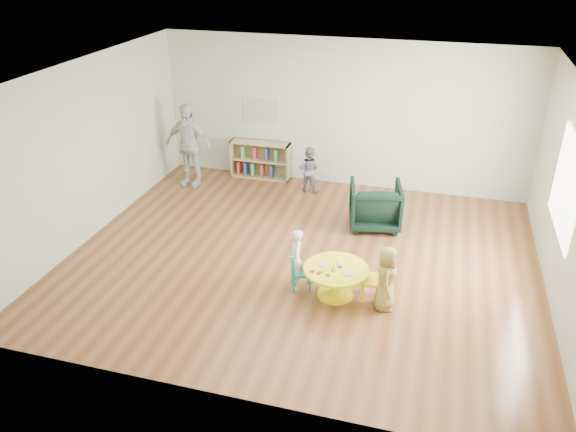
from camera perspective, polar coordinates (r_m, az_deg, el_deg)
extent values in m
plane|color=brown|center=(8.64, 1.45, -4.26)|extent=(7.00, 7.00, 0.00)
cube|color=silver|center=(7.59, 1.70, 13.78)|extent=(7.00, 6.00, 0.10)
cube|color=#ADBCA0|center=(10.78, 5.58, 10.25)|extent=(7.00, 0.10, 2.80)
cube|color=#ADBCA0|center=(5.49, -6.28, -7.41)|extent=(7.00, 0.10, 2.80)
cube|color=#ADBCA0|center=(9.43, -19.64, 6.31)|extent=(0.10, 6.00, 2.80)
cube|color=#ADBCA0|center=(7.99, 26.69, 1.24)|extent=(0.10, 6.00, 2.80)
cube|color=white|center=(8.22, 26.40, 2.76)|extent=(0.02, 1.60, 1.30)
cylinder|color=#FFEF15|center=(7.72, 4.85, -6.81)|extent=(0.16, 0.16, 0.40)
cylinder|color=#FFEF15|center=(7.82, 4.80, -7.91)|extent=(0.49, 0.49, 0.04)
cylinder|color=#FFEF15|center=(7.60, 4.92, -5.43)|extent=(0.88, 0.88, 0.04)
cylinder|color=pink|center=(7.66, 3.56, -4.86)|extent=(0.15, 0.15, 0.02)
cylinder|color=pink|center=(7.50, 6.14, -5.75)|extent=(0.17, 0.17, 0.02)
cylinder|color=#FFEF15|center=(7.57, 4.76, -5.22)|extent=(0.06, 0.13, 0.04)
cylinder|color=#147324|center=(7.50, 4.52, -5.53)|extent=(0.03, 0.05, 0.02)
cylinder|color=#147324|center=(7.63, 4.98, -4.91)|extent=(0.03, 0.05, 0.02)
cube|color=red|center=(7.49, 2.52, -5.64)|extent=(0.06, 0.06, 0.02)
cube|color=orange|center=(7.49, 3.50, -5.64)|extent=(0.05, 0.05, 0.02)
cube|color=#162EA8|center=(7.61, 5.32, -5.17)|extent=(0.05, 0.05, 0.02)
cube|color=#147324|center=(7.42, 4.04, -5.99)|extent=(0.06, 0.07, 0.02)
cube|color=red|center=(7.46, 3.17, -5.79)|extent=(0.05, 0.06, 0.02)
cube|color=teal|center=(7.81, 1.36, -5.65)|extent=(0.37, 0.37, 0.04)
cube|color=teal|center=(7.73, 0.44, -4.79)|extent=(0.12, 0.28, 0.25)
cylinder|color=teal|center=(7.98, 0.44, -6.11)|extent=(0.03, 0.03, 0.25)
cylinder|color=teal|center=(7.79, 0.56, -7.04)|extent=(0.03, 0.03, 0.25)
cylinder|color=teal|center=(8.00, 2.10, -6.05)|extent=(0.03, 0.03, 0.25)
cylinder|color=teal|center=(7.81, 2.27, -6.97)|extent=(0.03, 0.03, 0.25)
cube|color=#FFEF15|center=(7.67, 8.65, -6.44)|extent=(0.33, 0.33, 0.04)
cube|color=#FFEF15|center=(7.57, 9.78, -5.55)|extent=(0.04, 0.32, 0.28)
cylinder|color=#FFEF15|center=(7.64, 9.42, -8.08)|extent=(0.04, 0.04, 0.28)
cylinder|color=#FFEF15|center=(7.86, 9.60, -7.02)|extent=(0.04, 0.04, 0.28)
cylinder|color=#FFEF15|center=(7.66, 7.49, -7.85)|extent=(0.04, 0.04, 0.28)
cylinder|color=#FFEF15|center=(7.87, 7.73, -6.81)|extent=(0.04, 0.04, 0.28)
cube|color=#A08B59|center=(11.52, -5.60, 5.97)|extent=(0.03, 0.30, 0.75)
cube|color=#A08B59|center=(11.17, 0.05, 5.42)|extent=(0.03, 0.30, 0.75)
cube|color=#A08B59|center=(11.47, -2.78, 4.03)|extent=(1.20, 0.30, 0.03)
cube|color=#A08B59|center=(11.20, -2.86, 7.42)|extent=(1.20, 0.30, 0.03)
cube|color=#A08B59|center=(11.33, -2.82, 5.71)|extent=(1.14, 0.28, 0.03)
cube|color=#A08B59|center=(11.45, -2.60, 5.95)|extent=(1.20, 0.02, 0.75)
cube|color=#D4383A|center=(11.53, -4.96, 4.98)|extent=(0.04, 0.18, 0.26)
cube|color=#2C489A|center=(11.48, -4.25, 4.90)|extent=(0.04, 0.18, 0.26)
cube|color=#55B865|center=(11.43, -3.54, 4.83)|extent=(0.04, 0.18, 0.26)
cube|color=#D4383A|center=(11.37, -2.59, 4.73)|extent=(0.04, 0.18, 0.26)
cube|color=#2C489A|center=(11.31, -1.62, 4.63)|extent=(0.04, 0.18, 0.26)
cube|color=#55B865|center=(11.37, -4.55, 6.54)|extent=(0.04, 0.18, 0.26)
cube|color=#D4383A|center=(11.29, -3.35, 6.43)|extent=(0.04, 0.18, 0.26)
cube|color=#2C489A|center=(11.21, -2.14, 6.31)|extent=(0.04, 0.18, 0.26)
cube|color=#55B865|center=(11.16, -1.15, 6.22)|extent=(0.04, 0.18, 0.26)
cube|color=silver|center=(11.15, -2.68, 10.66)|extent=(0.74, 0.01, 0.54)
cube|color=#ED3E31|center=(11.15, -2.69, 10.65)|extent=(0.70, 0.00, 0.50)
imported|color=black|center=(9.49, 8.84, 1.08)|extent=(0.98, 1.00, 0.77)
imported|color=white|center=(7.74, 0.78, -4.46)|extent=(0.30, 0.38, 0.89)
imported|color=yellow|center=(7.44, 9.92, -6.27)|extent=(0.34, 0.47, 0.91)
imported|color=#18173A|center=(10.67, 2.12, 4.75)|extent=(0.47, 0.39, 0.89)
imported|color=silver|center=(11.01, -10.08, 7.12)|extent=(0.98, 0.47, 1.63)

